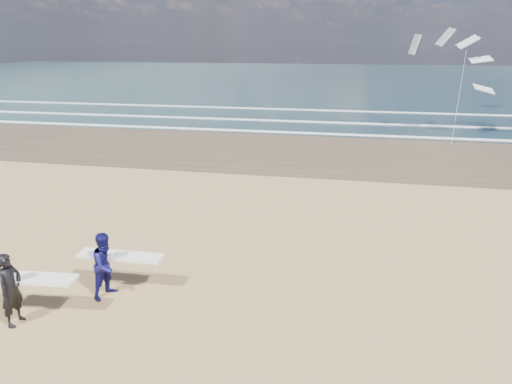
# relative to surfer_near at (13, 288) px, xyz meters

# --- Properties ---
(ocean) EXTENTS (220.00, 100.00, 0.02)m
(ocean) POSITION_rel_surfer_near_xyz_m (20.78, 72.82, -0.88)
(ocean) COLOR #192F37
(ocean) RESTS_ON ground
(surfer_near) EXTENTS (2.24, 1.03, 1.74)m
(surfer_near) POSITION_rel_surfer_near_xyz_m (0.00, 0.00, 0.00)
(surfer_near) COLOR black
(surfer_near) RESTS_ON ground
(surfer_far) EXTENTS (2.21, 1.14, 1.70)m
(surfer_far) POSITION_rel_surfer_near_xyz_m (1.47, 1.52, -0.03)
(surfer_far) COLOR #0E0D4C
(surfer_far) RESTS_ON ground
(kite_1) EXTENTS (6.61, 4.83, 7.35)m
(kite_1) POSITION_rel_surfer_near_xyz_m (14.29, 24.87, 3.41)
(kite_1) COLOR slate
(kite_1) RESTS_ON ground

